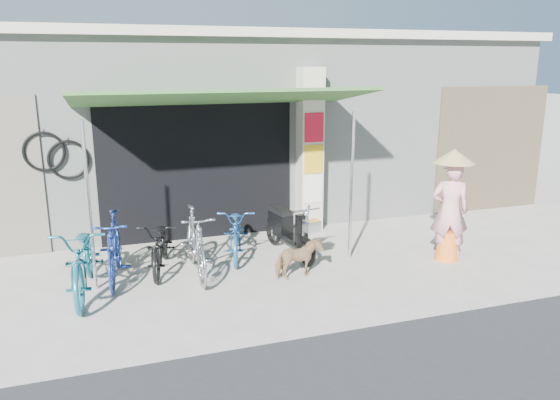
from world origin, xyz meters
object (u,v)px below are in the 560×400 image
object	(u,v)px
bike_black	(161,244)
bike_navy	(237,230)
bike_silver	(195,242)
nun	(450,206)
bike_blue	(114,248)
bike_teal	(84,259)
street_dog	(298,259)
moped	(288,230)

from	to	relation	value
bike_black	bike_navy	bearing A→B (deg)	24.56
bike_silver	bike_navy	world-z (taller)	bike_silver
bike_silver	nun	size ratio (longest dim) A/B	0.94
bike_navy	nun	bearing A→B (deg)	-6.27
bike_blue	bike_black	distance (m)	0.72
bike_teal	nun	size ratio (longest dim) A/B	1.08
bike_navy	street_dog	distance (m)	1.37
bike_teal	bike_blue	size ratio (longest dim) A/B	1.18
street_dog	moped	size ratio (longest dim) A/B	0.43
bike_black	moped	distance (m)	2.06
bike_black	bike_silver	distance (m)	0.59
bike_navy	street_dog	xyz separation A→B (m)	(0.62, -1.21, -0.14)
bike_teal	nun	bearing A→B (deg)	0.35
bike_blue	bike_black	bearing A→B (deg)	22.69
bike_silver	bike_navy	size ratio (longest dim) A/B	1.03
nun	bike_navy	bearing A→B (deg)	3.66
moped	bike_blue	bearing A→B (deg)	176.09
bike_black	moped	bearing A→B (deg)	14.58
bike_teal	street_dog	xyz separation A→B (m)	(2.94, -0.39, -0.22)
bike_teal	bike_navy	distance (m)	2.46
bike_teal	bike_navy	world-z (taller)	bike_teal
bike_teal	bike_blue	xyz separation A→B (m)	(0.40, 0.36, -0.02)
bike_blue	bike_silver	distance (m)	1.16
bike_black	moped	xyz separation A→B (m)	(2.06, 0.07, 0.00)
bike_blue	moped	bearing A→B (deg)	11.98
bike_black	bike_blue	bearing A→B (deg)	-151.04
bike_blue	bike_navy	size ratio (longest dim) A/B	1.00
bike_silver	nun	distance (m)	4.00
bike_teal	moped	size ratio (longest dim) A/B	1.22
bike_blue	bike_navy	world-z (taller)	bike_blue
moped	bike_black	bearing A→B (deg)	172.41
bike_blue	bike_black	world-z (taller)	bike_blue
bike_silver	street_dog	xyz separation A→B (m)	(1.39, -0.60, -0.22)
nun	bike_teal	bearing A→B (deg)	20.61
bike_teal	bike_black	distance (m)	1.22
bike_teal	bike_black	xyz separation A→B (m)	(1.08, 0.56, -0.10)
bike_teal	bike_black	bearing A→B (deg)	31.90
bike_blue	street_dog	bearing A→B (deg)	-9.99
bike_blue	bike_silver	world-z (taller)	bike_silver
bike_navy	moped	distance (m)	0.84
moped	nun	world-z (taller)	nun
bike_black	street_dog	world-z (taller)	bike_black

